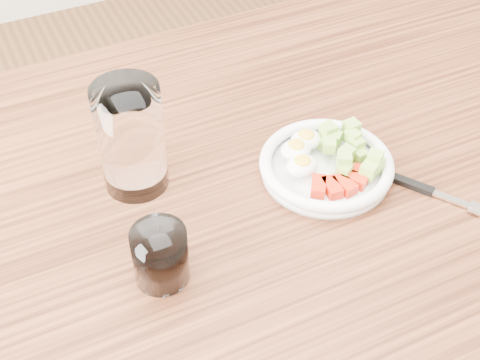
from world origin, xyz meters
name	(u,v)px	position (x,y,z in m)	size (l,w,h in m)	color
dining_table	(249,246)	(0.00, 0.00, 0.67)	(1.50, 0.90, 0.77)	brown
bowl	(326,163)	(0.12, 0.00, 0.79)	(0.19, 0.19, 0.05)	white
fork	(419,187)	(0.22, -0.09, 0.77)	(0.12, 0.17, 0.01)	black
water_glass	(131,138)	(-0.13, 0.10, 0.85)	(0.09, 0.09, 0.16)	white
coffee_glass	(160,256)	(-0.15, -0.07, 0.81)	(0.07, 0.07, 0.08)	white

